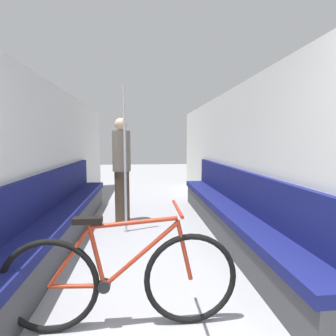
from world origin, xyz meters
TOP-DOWN VIEW (x-y plane):
  - wall_left at (-1.40, 3.01)m, footprint 0.10×9.23m
  - wall_right at (1.40, 3.01)m, footprint 0.10×9.23m
  - bench_seat_row_left at (-1.17, 3.02)m, footprint 0.42×4.46m
  - bench_seat_row_right at (1.17, 3.02)m, footprint 0.42×4.46m
  - bicycle at (-0.24, 1.28)m, footprint 1.72×0.46m
  - grab_pole_near at (-0.33, 3.39)m, footprint 0.08×0.08m
  - passenger_standing at (-0.41, 3.85)m, footprint 0.30×0.30m

SIDE VIEW (x-z plane):
  - bench_seat_row_left at x=-1.17m, z-range -0.16..0.81m
  - bench_seat_row_right at x=1.17m, z-range -0.16..0.81m
  - bicycle at x=-0.24m, z-range -0.08..0.83m
  - passenger_standing at x=-0.41m, z-range 0.03..1.79m
  - grab_pole_near at x=-0.33m, z-range -0.03..2.16m
  - wall_left at x=-1.40m, z-range 0.00..2.21m
  - wall_right at x=1.40m, z-range 0.00..2.21m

